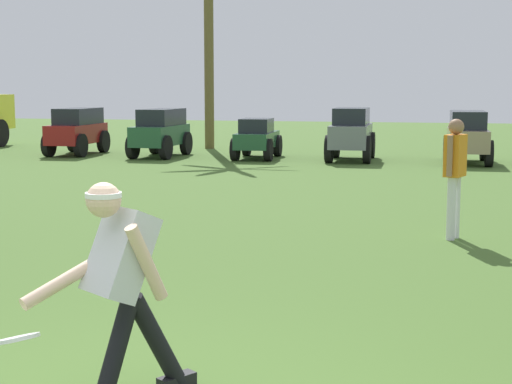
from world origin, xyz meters
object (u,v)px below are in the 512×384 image
(teammate_near_sideline, at_px, (455,167))
(parked_car_slot_a, at_px, (77,130))
(parked_car_slot_d, at_px, (351,133))
(frisbee_thrower, at_px, (122,282))
(parked_car_slot_c, at_px, (257,138))
(parked_car_slot_e, at_px, (467,135))
(frisbee_in_flight, at_px, (16,339))
(parked_car_slot_b, at_px, (161,131))
(palm_tree_far_left, at_px, (208,14))

(teammate_near_sideline, distance_m, parked_car_slot_a, 14.96)
(parked_car_slot_a, distance_m, parked_car_slot_d, 7.97)
(frisbee_thrower, relative_size, parked_car_slot_d, 0.60)
(parked_car_slot_a, distance_m, parked_car_slot_c, 5.40)
(parked_car_slot_a, distance_m, parked_car_slot_e, 10.98)
(frisbee_thrower, distance_m, parked_car_slot_a, 18.70)
(parked_car_slot_a, height_order, parked_car_slot_c, parked_car_slot_a)
(frisbee_in_flight, distance_m, parked_car_slot_c, 17.18)
(parked_car_slot_b, xyz_separation_m, palm_tree_far_left, (0.51, 3.06, 3.48))
(parked_car_slot_d, height_order, palm_tree_far_left, palm_tree_far_left)
(parked_car_slot_b, height_order, palm_tree_far_left, palm_tree_far_left)
(teammate_near_sideline, height_order, parked_car_slot_b, teammate_near_sideline)
(parked_car_slot_d, bearing_deg, frisbee_thrower, -88.43)
(teammate_near_sideline, bearing_deg, parked_car_slot_c, 115.69)
(frisbee_thrower, bearing_deg, frisbee_in_flight, -142.50)
(frisbee_in_flight, distance_m, parked_car_slot_d, 17.03)
(frisbee_thrower, distance_m, parked_car_slot_c, 16.89)
(parked_car_slot_c, distance_m, parked_car_slot_d, 2.58)
(parked_car_slot_d, bearing_deg, parked_car_slot_c, -179.23)
(parked_car_slot_d, bearing_deg, palm_tree_far_left, 148.33)
(frisbee_thrower, relative_size, palm_tree_far_left, 0.21)
(frisbee_thrower, bearing_deg, parked_car_slot_b, 109.34)
(frisbee_thrower, distance_m, parked_car_slot_b, 17.56)
(parked_car_slot_a, xyz_separation_m, parked_car_slot_b, (2.61, -0.12, 0.00))
(frisbee_in_flight, bearing_deg, parked_car_slot_c, 98.48)
(frisbee_in_flight, distance_m, parked_car_slot_e, 17.23)
(frisbee_thrower, bearing_deg, parked_car_slot_d, 91.57)
(frisbee_thrower, height_order, teammate_near_sideline, teammate_near_sideline)
(frisbee_in_flight, xyz_separation_m, parked_car_slot_a, (-7.93, 17.08, 0.20))
(parked_car_slot_b, bearing_deg, frisbee_in_flight, -72.60)
(teammate_near_sideline, distance_m, parked_car_slot_b, 13.16)
(frisbee_in_flight, bearing_deg, frisbee_thrower, 37.50)
(teammate_near_sideline, xyz_separation_m, parked_car_slot_a, (-10.48, 10.67, -0.22))
(palm_tree_far_left, bearing_deg, teammate_near_sideline, -61.59)
(parked_car_slot_e, bearing_deg, frisbee_thrower, -98.75)
(parked_car_slot_c, bearing_deg, palm_tree_far_left, 126.89)
(parked_car_slot_e, bearing_deg, parked_car_slot_c, 179.64)
(frisbee_thrower, relative_size, parked_car_slot_a, 0.58)
(parked_car_slot_e, xyz_separation_m, palm_tree_far_left, (-7.86, 3.06, 3.48))
(teammate_near_sideline, xyz_separation_m, parked_car_slot_d, (-2.51, 10.62, -0.20))
(parked_car_slot_a, bearing_deg, frisbee_in_flight, -65.10)
(parked_car_slot_b, bearing_deg, parked_car_slot_c, 0.76)
(frisbee_thrower, xyz_separation_m, parked_car_slot_b, (-5.82, 16.57, -0.07))
(frisbee_thrower, xyz_separation_m, parked_car_slot_d, (-0.46, 16.64, -0.05))
(frisbee_in_flight, distance_m, parked_car_slot_a, 18.83)
(parked_car_slot_b, relative_size, parked_car_slot_e, 1.00)
(teammate_near_sideline, relative_size, parked_car_slot_c, 0.70)
(teammate_near_sideline, distance_m, palm_tree_far_left, 15.82)
(frisbee_in_flight, bearing_deg, parked_car_slot_b, 107.40)
(parked_car_slot_b, bearing_deg, parked_car_slot_e, 0.01)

